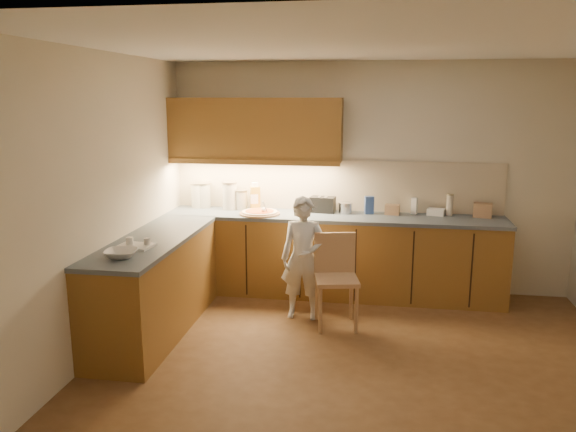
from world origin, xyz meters
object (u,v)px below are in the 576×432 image
object	(u,v)px
child	(303,258)
toaster	(323,205)
pizza_on_board	(260,213)
oil_jug	(255,198)
wooden_chair	(336,273)

from	to	relation	value
child	toaster	xyz separation A→B (m)	(0.10, 0.87, 0.39)
toaster	pizza_on_board	bearing A→B (deg)	-153.90
child	oil_jug	bearing A→B (deg)	127.73
pizza_on_board	wooden_chair	world-z (taller)	pizza_on_board
oil_jug	toaster	size ratio (longest dim) A/B	1.10
pizza_on_board	child	xyz separation A→B (m)	(0.58, -0.64, -0.32)
wooden_chair	toaster	xyz separation A→B (m)	(-0.24, 0.99, 0.49)
wooden_chair	oil_jug	distance (m)	1.51
pizza_on_board	wooden_chair	bearing A→B (deg)	-39.41
child	wooden_chair	distance (m)	0.37
wooden_chair	oil_jug	xyz separation A→B (m)	(-1.02, 0.98, 0.55)
pizza_on_board	child	world-z (taller)	child
child	oil_jug	distance (m)	1.19
pizza_on_board	oil_jug	bearing A→B (deg)	114.50
wooden_chair	toaster	distance (m)	1.12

